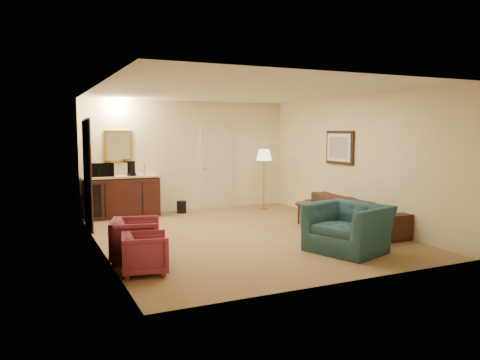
% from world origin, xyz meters
% --- Properties ---
extents(ground, '(6.00, 6.00, 0.00)m').
position_xyz_m(ground, '(0.00, 0.00, 0.00)').
color(ground, olive).
rests_on(ground, ground).
extents(room_walls, '(5.02, 6.01, 2.61)m').
position_xyz_m(room_walls, '(-0.10, 0.77, 1.72)').
color(room_walls, beige).
rests_on(room_walls, ground).
extents(wetbar_cabinet, '(1.64, 0.58, 0.92)m').
position_xyz_m(wetbar_cabinet, '(-1.65, 2.72, 0.46)').
color(wetbar_cabinet, '#341310').
rests_on(wetbar_cabinet, ground).
extents(sofa, '(0.75, 2.31, 0.89)m').
position_xyz_m(sofa, '(2.15, -0.54, 0.45)').
color(sofa, black).
rests_on(sofa, ground).
extents(teal_armchair, '(1.08, 1.33, 1.01)m').
position_xyz_m(teal_armchair, '(1.03, -1.78, 0.50)').
color(teal_armchair, '#1F424E').
rests_on(teal_armchair, ground).
extents(rose_chair_near, '(0.79, 0.82, 0.69)m').
position_xyz_m(rose_chair_near, '(-2.13, -0.93, 0.35)').
color(rose_chair_near, maroon).
rests_on(rose_chair_near, ground).
extents(rose_chair_far, '(0.65, 0.68, 0.61)m').
position_xyz_m(rose_chair_far, '(-2.15, -1.60, 0.30)').
color(rose_chair_far, maroon).
rests_on(rose_chair_far, ground).
extents(coffee_table, '(0.92, 0.74, 0.46)m').
position_xyz_m(coffee_table, '(1.71, 0.22, 0.23)').
color(coffee_table, black).
rests_on(coffee_table, ground).
extents(floor_lamp, '(0.41, 0.41, 1.46)m').
position_xyz_m(floor_lamp, '(1.72, 2.39, 0.73)').
color(floor_lamp, '#B47D3C').
rests_on(floor_lamp, ground).
extents(waste_bin, '(0.26, 0.26, 0.28)m').
position_xyz_m(waste_bin, '(-0.30, 2.65, 0.14)').
color(waste_bin, black).
rests_on(waste_bin, ground).
extents(microwave, '(0.53, 0.32, 0.34)m').
position_xyz_m(microwave, '(-2.06, 2.73, 1.09)').
color(microwave, black).
rests_on(microwave, wetbar_cabinet).
extents(coffee_maker, '(0.21, 0.21, 0.32)m').
position_xyz_m(coffee_maker, '(-1.44, 2.62, 1.08)').
color(coffee_maker, black).
rests_on(coffee_maker, wetbar_cabinet).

